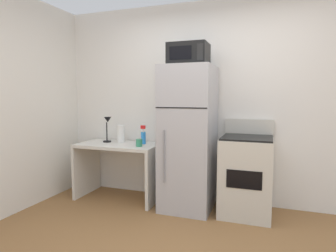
% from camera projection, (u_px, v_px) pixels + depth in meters
% --- Properties ---
extents(wall_back_white, '(5.00, 0.10, 2.60)m').
position_uv_depth(wall_back_white, '(217.00, 103.00, 3.73)').
color(wall_back_white, white).
rests_on(wall_back_white, ground).
extents(desk, '(1.10, 0.62, 0.75)m').
position_uv_depth(desk, '(120.00, 160.00, 3.86)').
color(desk, silver).
rests_on(desk, ground).
extents(desk_lamp, '(0.14, 0.12, 0.35)m').
position_uv_depth(desk_lamp, '(108.00, 125.00, 3.93)').
color(desk_lamp, black).
rests_on(desk_lamp, desk).
extents(coffee_mug, '(0.08, 0.08, 0.09)m').
position_uv_depth(coffee_mug, '(139.00, 143.00, 3.61)').
color(coffee_mug, '#338C66').
rests_on(coffee_mug, desk).
extents(paper_towel_roll, '(0.11, 0.11, 0.24)m').
position_uv_depth(paper_towel_roll, '(121.00, 134.00, 3.95)').
color(paper_towel_roll, white).
rests_on(paper_towel_roll, desk).
extents(spray_bottle, '(0.06, 0.06, 0.25)m').
position_uv_depth(spray_bottle, '(143.00, 137.00, 3.80)').
color(spray_bottle, '#2D8CEA').
rests_on(spray_bottle, desk).
extents(refrigerator, '(0.61, 0.68, 1.74)m').
position_uv_depth(refrigerator, '(188.00, 138.00, 3.49)').
color(refrigerator, '#B7B7BC').
rests_on(refrigerator, ground).
extents(microwave, '(0.46, 0.35, 0.26)m').
position_uv_depth(microwave, '(189.00, 55.00, 3.37)').
color(microwave, black).
rests_on(microwave, refrigerator).
extents(oven_range, '(0.58, 0.61, 1.10)m').
position_uv_depth(oven_range, '(246.00, 175.00, 3.33)').
color(oven_range, beige).
rests_on(oven_range, ground).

